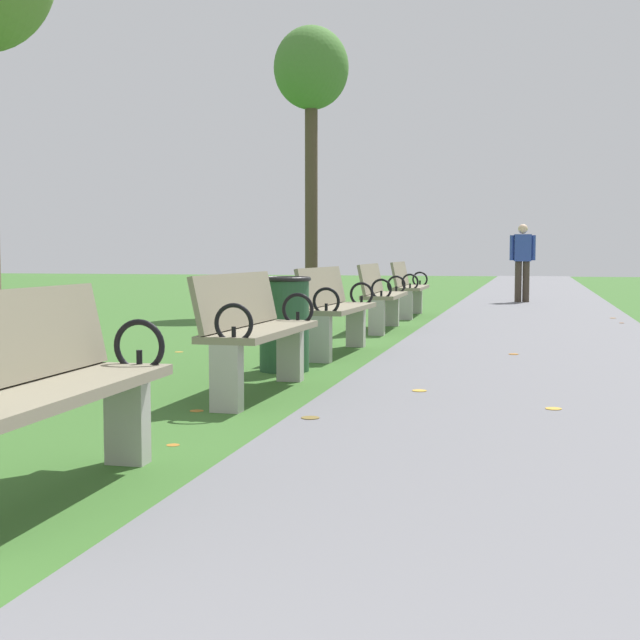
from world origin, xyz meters
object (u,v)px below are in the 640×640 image
Objects in this scene: park_bench_3 at (255,329)px; park_bench_6 at (408,287)px; park_bench_5 at (381,295)px; pedestrian_walking at (522,258)px; park_bench_2 at (40,389)px; trash_bin at (284,324)px; park_bench_4 at (335,307)px; tree_3 at (311,78)px.

park_bench_3 is 1.00× the size of park_bench_6.
pedestrian_walking reaches higher than park_bench_5.
pedestrian_walking is (1.78, 15.82, 0.44)m from park_bench_2.
park_bench_5 is (0.00, 8.63, 0.00)m from park_bench_2.
park_bench_5 is 1.92× the size of trash_bin.
park_bench_4 is (0.00, 5.72, 0.00)m from park_bench_2.
trash_bin is at bearing -91.95° from park_bench_5.
park_bench_6 is at bearing 88.80° from trash_bin.
tree_3 is (-1.80, 0.61, 3.59)m from park_bench_6.
park_bench_6 is 1.92× the size of trash_bin.
park_bench_6 is at bearing 90.00° from park_bench_3.
park_bench_3 is 9.85m from tree_3.
park_bench_5 is at bearing -90.00° from park_bench_6.
park_bench_2 is 1.00× the size of park_bench_6.
pedestrian_walking is at bearing 80.02° from park_bench_4.
park_bench_3 is 5.65m from park_bench_5.
park_bench_2 and park_bench_6 have the same top height.
park_bench_2 is 0.99× the size of pedestrian_walking.
park_bench_4 is 1.92× the size of trash_bin.
park_bench_4 is 0.33× the size of tree_3.
park_bench_3 is 12.97m from pedestrian_walking.
park_bench_3 is 0.32× the size of tree_3.
park_bench_5 is 0.99× the size of pedestrian_walking.
tree_3 reaches higher than pedestrian_walking.
pedestrian_walking reaches higher than park_bench_4.
park_bench_3 is 1.00× the size of park_bench_5.
park_bench_3 is at bearing -90.00° from park_bench_5.
park_bench_2 is at bearing -90.00° from park_bench_4.
park_bench_6 is at bearing 90.00° from park_bench_2.
trash_bin is (-0.15, -1.41, -0.06)m from park_bench_4.
park_bench_3 is 2.74m from park_bench_4.
pedestrian_walking is at bearing 83.59° from park_bench_2.
pedestrian_walking is (1.78, 4.46, 0.44)m from park_bench_6.
park_bench_4 is at bearing -73.95° from tree_3.
tree_3 reaches higher than park_bench_3.
park_bench_6 is (-0.00, 2.74, 0.00)m from park_bench_5.
park_bench_2 and park_bench_3 have the same top height.
park_bench_5 reaches higher than trash_bin.
park_bench_3 is 1.34m from trash_bin.
park_bench_6 is 4.06m from tree_3.
park_bench_3 is at bearing -90.00° from park_bench_4.
trash_bin is (-0.15, 1.33, -0.06)m from park_bench_3.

